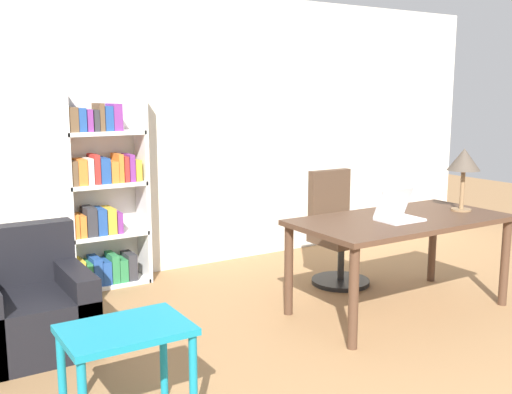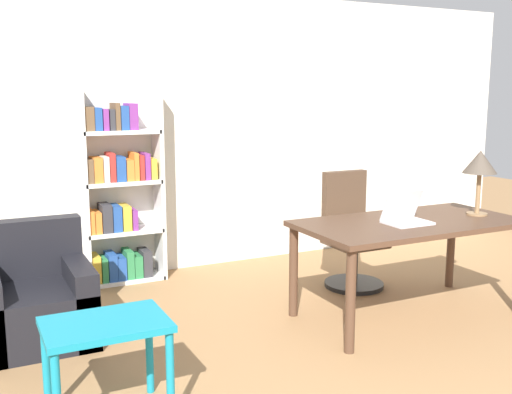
# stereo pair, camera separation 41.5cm
# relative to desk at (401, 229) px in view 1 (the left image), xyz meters

# --- Properties ---
(wall_back) EXTENTS (8.00, 0.06, 2.70)m
(wall_back) POSITION_rel_desk_xyz_m (-1.10, 2.03, 0.68)
(wall_back) COLOR silver
(wall_back) RESTS_ON ground_plane
(desk) EXTENTS (1.75, 0.88, 0.76)m
(desk) POSITION_rel_desk_xyz_m (0.00, 0.00, 0.00)
(desk) COLOR #4C3323
(desk) RESTS_ON ground_plane
(laptop) EXTENTS (0.33, 0.25, 0.25)m
(laptop) POSITION_rel_desk_xyz_m (-0.09, -0.05, 0.14)
(laptop) COLOR silver
(laptop) RESTS_ON desk
(table_lamp) EXTENTS (0.27, 0.27, 0.52)m
(table_lamp) POSITION_rel_desk_xyz_m (0.64, -0.05, 0.50)
(table_lamp) COLOR olive
(table_lamp) RESTS_ON desk
(office_chair) EXTENTS (0.53, 0.53, 1.03)m
(office_chair) POSITION_rel_desk_xyz_m (0.04, 0.83, -0.21)
(office_chair) COLOR black
(office_chair) RESTS_ON ground_plane
(side_table_blue) EXTENTS (0.64, 0.46, 0.55)m
(side_table_blue) POSITION_rel_desk_xyz_m (-2.46, -0.51, -0.21)
(side_table_blue) COLOR teal
(side_table_blue) RESTS_ON ground_plane
(armchair) EXTENTS (0.76, 0.77, 0.82)m
(armchair) POSITION_rel_desk_xyz_m (-2.68, 0.79, -0.40)
(armchair) COLOR black
(armchair) RESTS_ON ground_plane
(bookshelf) EXTENTS (0.73, 0.28, 1.83)m
(bookshelf) POSITION_rel_desk_xyz_m (-1.82, 1.84, 0.14)
(bookshelf) COLOR white
(bookshelf) RESTS_ON ground_plane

